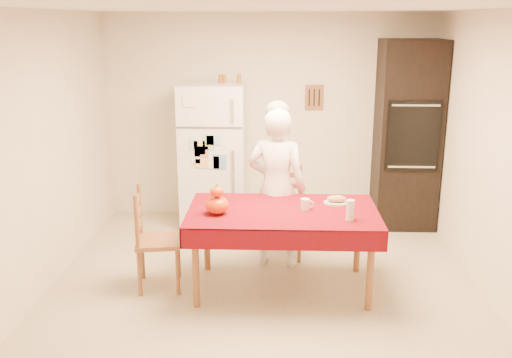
# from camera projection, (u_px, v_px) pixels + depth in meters

# --- Properties ---
(floor) EXTENTS (4.50, 4.50, 0.00)m
(floor) POSITION_uv_depth(u_px,v_px,m) (264.00, 294.00, 5.18)
(floor) COLOR tan
(floor) RESTS_ON ground
(room_shell) EXTENTS (4.02, 4.52, 2.51)m
(room_shell) POSITION_uv_depth(u_px,v_px,m) (265.00, 117.00, 4.75)
(room_shell) COLOR beige
(room_shell) RESTS_ON ground
(refrigerator) EXTENTS (0.75, 0.74, 1.70)m
(refrigerator) POSITION_uv_depth(u_px,v_px,m) (214.00, 155.00, 6.79)
(refrigerator) COLOR white
(refrigerator) RESTS_ON floor
(oven_cabinet) EXTENTS (0.70, 0.62, 2.20)m
(oven_cabinet) POSITION_uv_depth(u_px,v_px,m) (407.00, 135.00, 6.68)
(oven_cabinet) COLOR black
(oven_cabinet) RESTS_ON floor
(dining_table) EXTENTS (1.70, 1.00, 0.76)m
(dining_table) POSITION_uv_depth(u_px,v_px,m) (283.00, 217.00, 5.12)
(dining_table) COLOR brown
(dining_table) RESTS_ON floor
(chair_far) EXTENTS (0.43, 0.41, 0.95)m
(chair_far) POSITION_uv_depth(u_px,v_px,m) (282.00, 208.00, 5.96)
(chair_far) COLOR brown
(chair_far) RESTS_ON floor
(chair_left) EXTENTS (0.46, 0.48, 0.95)m
(chair_left) POSITION_uv_depth(u_px,v_px,m) (151.00, 235.00, 5.20)
(chair_left) COLOR brown
(chair_left) RESTS_ON floor
(seated_woman) EXTENTS (0.66, 0.50, 1.61)m
(seated_woman) POSITION_uv_depth(u_px,v_px,m) (277.00, 188.00, 5.61)
(seated_woman) COLOR white
(seated_woman) RESTS_ON floor
(coffee_mug) EXTENTS (0.08, 0.08, 0.10)m
(coffee_mug) POSITION_uv_depth(u_px,v_px,m) (305.00, 204.00, 5.10)
(coffee_mug) COLOR white
(coffee_mug) RESTS_ON dining_table
(pumpkin_lower) EXTENTS (0.21, 0.21, 0.16)m
(pumpkin_lower) POSITION_uv_depth(u_px,v_px,m) (217.00, 205.00, 4.99)
(pumpkin_lower) COLOR #D25604
(pumpkin_lower) RESTS_ON dining_table
(pumpkin_upper) EXTENTS (0.12, 0.12, 0.09)m
(pumpkin_upper) POSITION_uv_depth(u_px,v_px,m) (217.00, 192.00, 4.96)
(pumpkin_upper) COLOR #C64104
(pumpkin_upper) RESTS_ON pumpkin_lower
(wine_glass) EXTENTS (0.07, 0.07, 0.18)m
(wine_glass) POSITION_uv_depth(u_px,v_px,m) (350.00, 210.00, 4.83)
(wine_glass) COLOR silver
(wine_glass) RESTS_ON dining_table
(bread_plate) EXTENTS (0.24, 0.24, 0.02)m
(bread_plate) POSITION_uv_depth(u_px,v_px,m) (337.00, 203.00, 5.27)
(bread_plate) COLOR silver
(bread_plate) RESTS_ON dining_table
(bread_loaf) EXTENTS (0.18, 0.10, 0.06)m
(bread_loaf) POSITION_uv_depth(u_px,v_px,m) (337.00, 199.00, 5.26)
(bread_loaf) COLOR #A47A51
(bread_loaf) RESTS_ON bread_plate
(spice_jar_left) EXTENTS (0.05, 0.05, 0.10)m
(spice_jar_left) POSITION_uv_depth(u_px,v_px,m) (221.00, 79.00, 6.59)
(spice_jar_left) COLOR #97501B
(spice_jar_left) RESTS_ON refrigerator
(spice_jar_mid) EXTENTS (0.05, 0.05, 0.10)m
(spice_jar_mid) POSITION_uv_depth(u_px,v_px,m) (224.00, 79.00, 6.59)
(spice_jar_mid) COLOR #8E5919
(spice_jar_mid) RESTS_ON refrigerator
(spice_jar_right) EXTENTS (0.05, 0.05, 0.10)m
(spice_jar_right) POSITION_uv_depth(u_px,v_px,m) (239.00, 79.00, 6.58)
(spice_jar_right) COLOR #92631A
(spice_jar_right) RESTS_ON refrigerator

